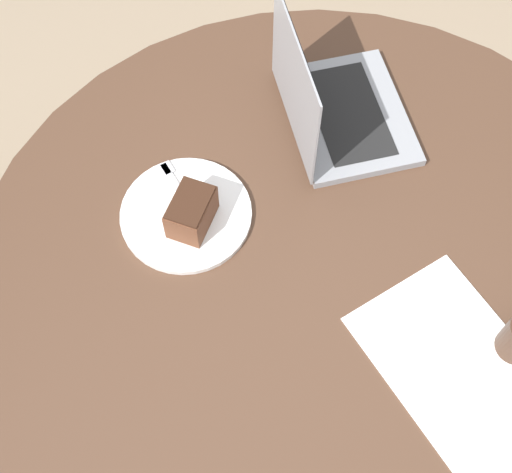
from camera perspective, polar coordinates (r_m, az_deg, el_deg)
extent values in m
plane|color=gray|center=(1.97, 3.90, -12.39)|extent=(12.00, 12.00, 0.00)
cylinder|color=#4C3323|center=(1.96, 3.92, -12.31)|extent=(0.44, 0.44, 0.02)
cylinder|color=#4C3323|center=(1.63, 4.68, -8.91)|extent=(0.13, 0.13, 0.68)
cylinder|color=#4C3323|center=(1.30, 5.80, -3.71)|extent=(1.33, 1.33, 0.03)
cube|color=white|center=(1.26, 16.16, -10.39)|extent=(0.38, 0.24, 0.00)
cylinder|color=white|center=(1.34, -5.62, 1.79)|extent=(0.25, 0.25, 0.01)
cube|color=brown|center=(1.30, -5.18, 1.94)|extent=(0.11, 0.12, 0.07)
cube|color=#351E13|center=(1.26, -5.31, 2.76)|extent=(0.11, 0.11, 0.00)
cube|color=silver|center=(1.35, -5.82, 3.18)|extent=(0.17, 0.02, 0.00)
cube|color=silver|center=(1.39, -7.23, 5.38)|extent=(0.03, 0.03, 0.00)
cube|color=gray|center=(1.47, 7.36, 9.57)|extent=(0.35, 0.31, 0.02)
cube|color=black|center=(1.46, 7.40, 9.80)|extent=(0.27, 0.20, 0.00)
cube|color=gray|center=(1.35, 3.07, 11.96)|extent=(0.28, 0.10, 0.23)
cube|color=black|center=(1.35, 3.24, 11.98)|extent=(0.26, 0.09, 0.21)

